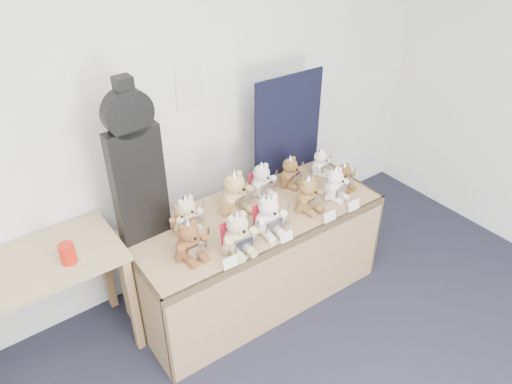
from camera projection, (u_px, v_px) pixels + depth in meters
room_shell at (190, 86)px, 3.27m from camera, size 6.00×6.00×6.00m
display_table at (261, 238)px, 3.39m from camera, size 1.77×0.78×0.73m
side_table at (39, 280)px, 2.90m from camera, size 0.98×0.56×0.81m
guitar_case at (136, 165)px, 2.89m from camera, size 0.32×0.10×1.05m
navy_board at (288, 125)px, 3.61m from camera, size 0.57×0.05×0.76m
red_cup at (68, 254)px, 2.81m from camera, size 0.09×0.09×0.12m
teddy_front_far_left at (190, 241)px, 2.93m from camera, size 0.24×0.20×0.30m
teddy_front_left at (238, 234)px, 2.98m from camera, size 0.26×0.21×0.31m
teddy_front_centre at (269, 216)px, 3.13m from camera, size 0.25×0.22×0.31m
teddy_front_right at (308, 196)px, 3.34m from camera, size 0.23×0.19×0.28m
teddy_front_far_right at (335, 185)px, 3.46m from camera, size 0.22×0.19×0.27m
teddy_front_end at (344, 178)px, 3.56m from camera, size 0.19×0.16×0.23m
teddy_back_left at (187, 215)px, 3.17m from camera, size 0.23×0.19×0.28m
teddy_back_centre_left at (236, 194)px, 3.32m from camera, size 0.28×0.25×0.34m
teddy_back_centre_right at (262, 181)px, 3.49m from camera, size 0.23×0.19×0.28m
teddy_back_right at (290, 173)px, 3.60m from camera, size 0.21×0.19×0.26m
teddy_back_end at (320, 163)px, 3.73m from camera, size 0.19×0.17×0.22m
teddy_back_far_left at (182, 218)px, 3.17m from camera, size 0.18×0.18×0.23m
entry_card_a at (231, 262)px, 2.90m from camera, size 0.10×0.02×0.07m
entry_card_b at (286, 237)px, 3.10m from camera, size 0.09×0.02×0.07m
entry_card_c at (330, 216)px, 3.27m from camera, size 0.10×0.02×0.07m
entry_card_d at (354, 205)px, 3.37m from camera, size 0.10×0.02×0.07m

